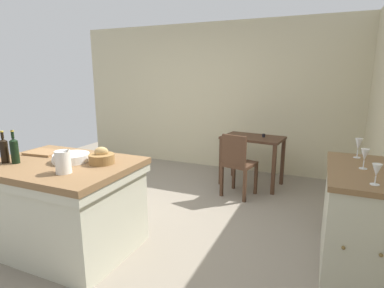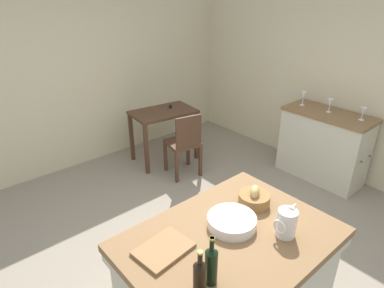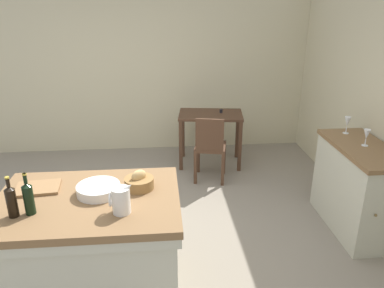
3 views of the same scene
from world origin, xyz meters
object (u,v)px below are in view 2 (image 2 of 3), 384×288
Objects in this scene: cutting_board at (164,249)px; wine_glass_middle at (303,96)px; writing_desk at (164,119)px; wine_bottle_dark at (211,265)px; wooden_chair at (184,143)px; wine_glass_left at (330,103)px; pitcher at (286,223)px; island_table at (228,281)px; bread_basket at (254,198)px; wine_glass_far_left at (363,112)px; wash_bowl at (232,222)px; side_cabinet at (323,145)px; wine_bottle_amber at (200,278)px.

cutting_board is 1.81× the size of wine_glass_middle.
writing_desk is 3.06× the size of wine_bottle_dark.
wooden_chair is 2.71m from wine_bottle_dark.
wine_glass_left is (1.31, -1.78, 0.41)m from writing_desk.
wine_bottle_dark is (-1.58, -2.14, 0.52)m from wooden_chair.
pitcher is 2.68m from wine_glass_middle.
island_table is 0.62m from bread_basket.
wooden_chair is 2.88× the size of wine_bottle_dark.
cutting_board is at bearing 176.30° from bread_basket.
pitcher is at bearing -166.42° from wine_glass_far_left.
cutting_board is at bearing -126.23° from writing_desk.
wash_bowl is 1.43× the size of bread_basket.
wine_bottle_dark is at bearing -121.51° from writing_desk.
wine_bottle_dark is (-2.96, -0.91, 0.55)m from side_cabinet.
pitcher is at bearing -107.33° from bread_basket.
wash_bowl is 0.99× the size of cutting_board.
wine_bottle_dark is 0.11m from wine_bottle_amber.
wine_glass_left is (2.61, 0.75, 0.57)m from island_table.
wooden_chair is 5.31× the size of wine_glass_left.
writing_desk is 1.06× the size of wooden_chair.
wine_glass_middle is (1.29, -1.41, 0.42)m from writing_desk.
side_cabinet is 3.66× the size of wine_bottle_amber.
wine_glass_left reaches higher than wine_glass_far_left.
wine_bottle_dark is at bearing -153.28° from island_table.
side_cabinet is 5.98× the size of wine_glass_middle.
pitcher is (0.28, -0.22, 0.51)m from island_table.
wine_bottle_dark is at bearing -170.02° from wine_glass_far_left.
cutting_board is 0.41m from wine_bottle_amber.
island_table is 1.55× the size of wooden_chair.
writing_desk is 3.14× the size of wine_bottle_amber.
wine_glass_left is (3.03, 0.56, 0.15)m from cutting_board.
pitcher reaches higher than wine_glass_left.
wine_bottle_dark is 3.23m from wine_glass_middle.
wash_bowl is 1.10× the size of wine_bottle_amber.
wine_glass_middle is (1.37, -0.84, 0.57)m from wooden_chair.
cutting_board is (-3.02, -0.54, 0.43)m from side_cabinet.
wine_glass_middle reaches higher than wooden_chair.
wash_bowl reaches higher than island_table.
wash_bowl is 1.80× the size of wine_glass_middle.
bread_basket is at bearing -114.40° from wooden_chair.
wine_glass_far_left is at bearing -82.74° from side_cabinet.
side_cabinet is at bearing 15.09° from bread_basket.
wine_bottle_amber is at bearing -166.36° from wine_bottle_dark.
wooden_chair is 5.85× the size of wine_glass_far_left.
bread_basket is 2.31m from wine_glass_left.
bread_basket is at bearing -164.51° from wine_glass_left.
wine_glass_far_left is (1.43, -1.61, 0.54)m from wooden_chair.
bread_basket is 0.75× the size of wine_bottle_dark.
writing_desk is at bearing 126.32° from wine_glass_left.
bread_basket is (-0.83, -1.83, 0.45)m from wooden_chair.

